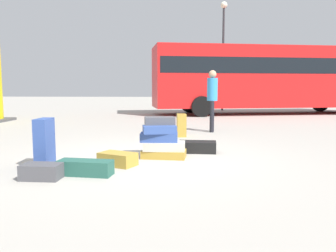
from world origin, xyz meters
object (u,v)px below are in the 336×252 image
at_px(suitcase_tan_white_trunk, 181,125).
at_px(suitcase_charcoal_behind_tower, 42,171).
at_px(lamp_post, 223,40).
at_px(suitcase_tower, 162,141).
at_px(suitcase_black_foreground_near, 197,147).
at_px(suitcase_teal_foreground_far, 85,168).
at_px(person_bearded_onlooker, 212,95).
at_px(suitcase_tan_left_side, 118,159).
at_px(suitcase_navy_upright_blue, 45,143).
at_px(parked_bus, 268,76).

relative_size(suitcase_tan_white_trunk, suitcase_charcoal_behind_tower, 1.10).
bearing_deg(lamp_post, suitcase_charcoal_behind_tower, -105.11).
bearing_deg(suitcase_tower, suitcase_black_foreground_near, 39.17).
xyz_separation_m(suitcase_tan_white_trunk, suitcase_black_foreground_near, (0.36, -2.19, -0.19)).
xyz_separation_m(suitcase_tan_white_trunk, suitcase_teal_foreground_far, (-1.33, -4.05, -0.19)).
relative_size(suitcase_tan_white_trunk, suitcase_black_foreground_near, 0.81).
xyz_separation_m(suitcase_black_foreground_near, suitcase_charcoal_behind_tower, (-2.22, -2.11, -0.00)).
relative_size(suitcase_tower, person_bearded_onlooker, 0.48).
distance_m(suitcase_teal_foreground_far, suitcase_tan_left_side, 0.73).
bearing_deg(suitcase_tan_left_side, person_bearded_onlooker, 91.78).
bearing_deg(suitcase_charcoal_behind_tower, suitcase_teal_foreground_far, 26.52).
distance_m(suitcase_tower, person_bearded_onlooker, 3.97).
bearing_deg(lamp_post, suitcase_teal_foreground_far, -103.34).
xyz_separation_m(suitcase_tower, suitcase_teal_foreground_far, (-1.02, -1.32, -0.20)).
height_order(suitcase_navy_upright_blue, suitcase_teal_foreground_far, suitcase_navy_upright_blue).
relative_size(suitcase_tower, suitcase_charcoal_behind_tower, 1.57).
relative_size(suitcase_tower, suitcase_teal_foreground_far, 1.06).
height_order(suitcase_teal_foreground_far, suitcase_charcoal_behind_tower, suitcase_teal_foreground_far).
bearing_deg(suitcase_teal_foreground_far, suitcase_tan_left_side, 68.13).
xyz_separation_m(suitcase_teal_foreground_far, suitcase_charcoal_behind_tower, (-0.54, -0.25, -0.00)).
relative_size(suitcase_navy_upright_blue, person_bearded_onlooker, 0.45).
bearing_deg(suitcase_tan_white_trunk, suitcase_black_foreground_near, -86.05).
distance_m(suitcase_navy_upright_blue, suitcase_black_foreground_near, 2.87).
xyz_separation_m(suitcase_black_foreground_near, suitcase_teal_foreground_far, (-1.68, -1.86, 0.00)).
xyz_separation_m(suitcase_teal_foreground_far, parked_bus, (5.33, 12.01, 1.73)).
distance_m(suitcase_black_foreground_near, suitcase_tan_left_side, 1.81).
height_order(suitcase_black_foreground_near, person_bearded_onlooker, person_bearded_onlooker).
bearing_deg(parked_bus, suitcase_tower, -123.42).
relative_size(suitcase_tower, lamp_post, 0.14).
bearing_deg(suitcase_teal_foreground_far, suitcase_tan_white_trunk, 78.38).
xyz_separation_m(suitcase_navy_upright_blue, suitcase_black_foreground_near, (2.46, 1.45, -0.29)).
xyz_separation_m(suitcase_tan_left_side, parked_bus, (4.98, 11.37, 1.73)).
distance_m(suitcase_teal_foreground_far, parked_bus, 13.26).
height_order(suitcase_tower, parked_bus, parked_bus).
height_order(suitcase_tan_left_side, person_bearded_onlooker, person_bearded_onlooker).
xyz_separation_m(suitcase_tower, suitcase_tan_white_trunk, (0.31, 2.73, -0.02)).
height_order(person_bearded_onlooker, parked_bus, parked_bus).
bearing_deg(suitcase_tan_left_side, suitcase_tan_white_trunk, 98.41).
bearing_deg(suitcase_black_foreground_near, suitcase_navy_upright_blue, -146.28).
xyz_separation_m(suitcase_navy_upright_blue, lamp_post, (4.17, 13.92, 3.45)).
distance_m(suitcase_navy_upright_blue, suitcase_tan_white_trunk, 4.21).
bearing_deg(suitcase_black_foreground_near, lamp_post, 85.34).
relative_size(suitcase_black_foreground_near, suitcase_teal_foreground_far, 0.92).
xyz_separation_m(suitcase_tan_white_trunk, lamp_post, (2.07, 10.28, 3.55)).
height_order(parked_bus, lamp_post, lamp_post).
distance_m(suitcase_navy_upright_blue, suitcase_teal_foreground_far, 0.92).
bearing_deg(suitcase_tan_white_trunk, suitcase_tower, -101.66).
relative_size(suitcase_charcoal_behind_tower, suitcase_tan_left_side, 0.91).
distance_m(suitcase_charcoal_behind_tower, suitcase_tan_left_side, 1.26).
xyz_separation_m(suitcase_black_foreground_near, parked_bus, (3.65, 10.16, 1.73)).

